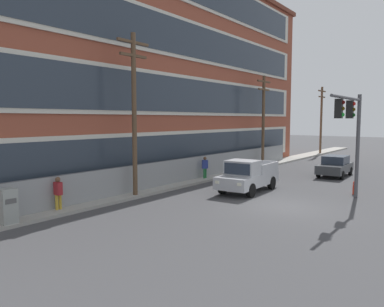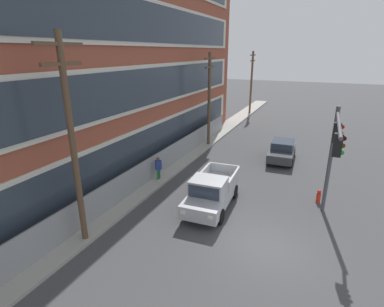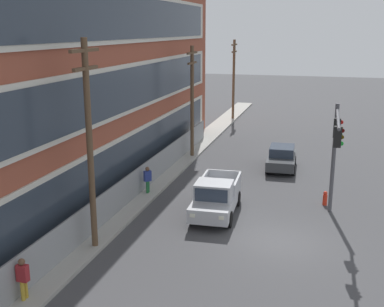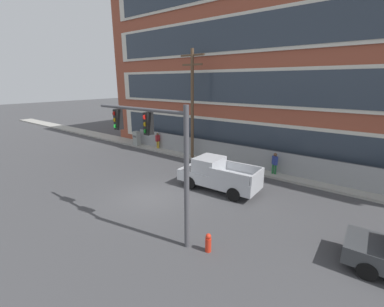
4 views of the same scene
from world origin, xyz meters
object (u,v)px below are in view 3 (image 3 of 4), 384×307
at_px(sedan_dark_grey, 282,158).
at_px(pedestrian_by_fence, 148,179).
at_px(utility_pole_near_corner, 89,139).
at_px(utility_pole_far_east, 234,76).
at_px(traffic_signal_mast, 336,143).
at_px(pedestrian_near_cabinet, 23,278).
at_px(fire_hydrant, 325,198).
at_px(utility_pole_midblock, 192,97).
at_px(pickup_truck_silver, 216,198).

relative_size(sedan_dark_grey, pedestrian_by_fence, 2.53).
relative_size(utility_pole_near_corner, utility_pole_far_east, 1.09).
bearing_deg(traffic_signal_mast, utility_pole_far_east, 20.82).
bearing_deg(utility_pole_near_corner, pedestrian_near_cabinet, 175.05).
bearing_deg(fire_hydrant, utility_pole_midblock, 51.37).
bearing_deg(pedestrian_near_cabinet, pedestrian_by_fence, -0.76).
relative_size(pickup_truck_silver, utility_pole_near_corner, 0.57).
relative_size(sedan_dark_grey, pedestrian_near_cabinet, 2.53).
bearing_deg(traffic_signal_mast, pickup_truck_silver, 96.48).
bearing_deg(sedan_dark_grey, utility_pole_midblock, 78.97).
relative_size(traffic_signal_mast, pedestrian_near_cabinet, 3.36).
bearing_deg(pedestrian_near_cabinet, utility_pole_far_east, -0.64).
xyz_separation_m(sedan_dark_grey, pedestrian_near_cabinet, (-19.13, 7.02, 0.18)).
bearing_deg(pedestrian_by_fence, sedan_dark_grey, -42.65).
bearing_deg(sedan_dark_grey, pedestrian_near_cabinet, 159.86).
distance_m(traffic_signal_mast, utility_pole_midblock, 14.08).
relative_size(utility_pole_far_east, pedestrian_by_fence, 4.86).
xyz_separation_m(pickup_truck_silver, utility_pole_far_east, (26.42, 4.18, 3.63)).
bearing_deg(traffic_signal_mast, sedan_dark_grey, 20.07).
bearing_deg(traffic_signal_mast, fire_hydrant, 6.24).
distance_m(utility_pole_far_east, pedestrian_near_cabinet, 36.34).
bearing_deg(pedestrian_by_fence, utility_pole_near_corner, -178.06).
relative_size(utility_pole_near_corner, fire_hydrant, 11.46).
bearing_deg(fire_hydrant, utility_pole_far_east, 22.19).
relative_size(pedestrian_by_fence, fire_hydrant, 2.17).
height_order(utility_pole_near_corner, fire_hydrant, utility_pole_near_corner).
bearing_deg(utility_pole_near_corner, fire_hydrant, -49.38).
bearing_deg(utility_pole_near_corner, utility_pole_midblock, 0.14).
xyz_separation_m(utility_pole_midblock, pedestrian_by_fence, (-8.75, 0.20, -3.52)).
relative_size(sedan_dark_grey, fire_hydrant, 5.47).
height_order(pedestrian_near_cabinet, pedestrian_by_fence, same).
relative_size(traffic_signal_mast, pedestrian_by_fence, 3.36).
bearing_deg(fire_hydrant, pedestrian_near_cabinet, 142.05).
height_order(sedan_dark_grey, utility_pole_far_east, utility_pole_far_east).
relative_size(utility_pole_midblock, fire_hydrant, 10.40).
bearing_deg(utility_pole_far_east, pedestrian_near_cabinet, 179.36).
xyz_separation_m(pedestrian_near_cabinet, fire_hydrant, (12.76, -9.95, -0.59)).
bearing_deg(pedestrian_near_cabinet, sedan_dark_grey, -20.14).
height_order(utility_pole_midblock, utility_pole_far_east, utility_pole_far_east).
xyz_separation_m(pedestrian_near_cabinet, pedestrian_by_fence, (11.68, -0.15, 0.00)).
bearing_deg(pedestrian_by_fence, pedestrian_near_cabinet, 179.24).
height_order(utility_pole_far_east, pedestrian_by_fence, utility_pole_far_east).
height_order(pedestrian_near_cabinet, fire_hydrant, pedestrian_near_cabinet).
relative_size(pickup_truck_silver, fire_hydrant, 6.55).
xyz_separation_m(pickup_truck_silver, utility_pole_near_corner, (-5.18, 4.19, 3.97)).
bearing_deg(utility_pole_far_east, pedestrian_by_fence, 179.41).
bearing_deg(pedestrian_near_cabinet, utility_pole_near_corner, -4.95).
xyz_separation_m(pickup_truck_silver, sedan_dark_grey, (9.39, -2.43, -0.13)).
distance_m(sedan_dark_grey, pedestrian_by_fence, 10.13).
bearing_deg(pedestrian_near_cabinet, pickup_truck_silver, -25.19).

